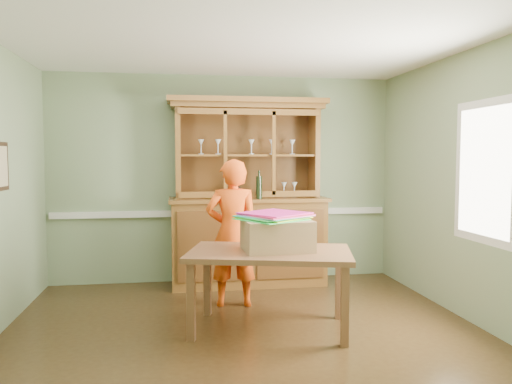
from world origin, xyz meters
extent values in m
plane|color=#3E2A14|center=(0.00, 0.00, 0.00)|extent=(4.50, 4.50, 0.00)
plane|color=white|center=(0.00, 0.00, 2.70)|extent=(4.50, 4.50, 0.00)
plane|color=gray|center=(0.00, 2.00, 1.35)|extent=(4.50, 0.00, 4.50)
plane|color=gray|center=(2.25, 0.00, 1.35)|extent=(0.00, 4.00, 4.00)
plane|color=gray|center=(0.00, -2.00, 1.35)|extent=(4.50, 0.00, 4.50)
cube|color=white|center=(0.00, 1.98, 0.90)|extent=(4.41, 0.05, 0.08)
cube|color=white|center=(2.23, -0.30, 1.50)|extent=(0.03, 0.96, 1.36)
cube|color=white|center=(2.22, -0.30, 1.50)|extent=(0.01, 0.80, 1.20)
cube|color=brown|center=(0.29, 1.70, 0.54)|extent=(1.94, 0.59, 1.08)
cube|color=brown|center=(0.29, 1.69, 1.10)|extent=(2.00, 0.66, 0.04)
cube|color=#5A3115|center=(0.29, 1.98, 1.69)|extent=(1.83, 0.04, 1.13)
cube|color=brown|center=(-0.60, 1.80, 1.69)|extent=(0.06, 0.41, 1.13)
cube|color=brown|center=(1.17, 1.80, 1.69)|extent=(0.06, 0.41, 1.13)
cube|color=brown|center=(0.29, 1.80, 2.28)|extent=(1.94, 0.47, 0.06)
cube|color=brown|center=(0.29, 1.78, 2.35)|extent=(2.03, 0.52, 0.06)
cube|color=brown|center=(0.29, 1.80, 1.66)|extent=(1.70, 0.36, 0.03)
imported|color=#B2B2B7|center=(0.12, 1.80, 1.22)|extent=(0.20, 0.20, 0.21)
imported|color=yellow|center=(-0.20, 1.80, 1.15)|extent=(0.23, 0.23, 0.06)
cylinder|color=black|center=(0.39, 1.52, 1.29)|extent=(0.08, 0.08, 0.34)
cube|color=brown|center=(0.25, -0.01, 0.73)|extent=(1.69, 1.26, 0.05)
cube|color=brown|center=(-0.50, -0.20, 0.35)|extent=(0.09, 0.09, 0.71)
cube|color=brown|center=(-0.31, 0.53, 0.35)|extent=(0.09, 0.09, 0.71)
cube|color=brown|center=(0.80, -0.54, 0.35)|extent=(0.09, 0.09, 0.71)
cube|color=brown|center=(0.99, 0.18, 0.35)|extent=(0.09, 0.09, 0.71)
cube|color=#9C7750|center=(0.31, 0.00, 0.90)|extent=(0.65, 0.53, 0.29)
cube|color=#2EDD57|center=(0.29, 0.04, 1.05)|extent=(0.74, 0.74, 0.01)
cube|color=#CCED1E|center=(0.29, 0.04, 1.06)|extent=(0.74, 0.74, 0.01)
cube|color=green|center=(0.29, 0.04, 1.07)|extent=(0.74, 0.74, 0.01)
cube|color=#2EDDD0|center=(0.29, 0.04, 1.08)|extent=(0.74, 0.74, 0.01)
cube|color=pink|center=(0.29, 0.04, 1.09)|extent=(0.74, 0.74, 0.01)
cube|color=#C31D4A|center=(0.29, 0.04, 1.10)|extent=(0.74, 0.74, 0.01)
cube|color=#DE228E|center=(0.29, 0.04, 1.11)|extent=(0.74, 0.74, 0.01)
imported|color=#F04E0F|center=(-0.02, 0.82, 0.81)|extent=(0.62, 0.44, 1.61)
camera|label=1|loc=(-0.62, -4.58, 1.64)|focal=35.00mm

